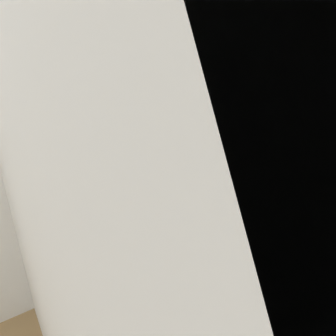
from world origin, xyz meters
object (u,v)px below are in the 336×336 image
(water_bottle, at_px, (243,172))
(book_stack_side, at_px, (223,174))
(desk, at_px, (213,226))
(laptop, at_px, (148,142))
(book_stack_keyboard_riser, at_px, (143,198))
(cell_phone, at_px, (221,201))
(keyboard, at_px, (142,183))
(mug, at_px, (73,218))
(book_stack_tall, at_px, (154,175))
(computer_mouse, at_px, (200,181))

(water_bottle, bearing_deg, book_stack_side, 123.00)
(desk, distance_m, book_stack_side, 0.40)
(book_stack_side, xyz_separation_m, laptop, (-0.49, 0.17, 0.28))
(book_stack_keyboard_riser, xyz_separation_m, cell_phone, (0.45, -0.17, -0.08))
(keyboard, bearing_deg, cell_phone, -17.85)
(keyboard, bearing_deg, laptop, 55.40)
(mug, bearing_deg, cell_phone, -16.24)
(book_stack_tall, bearing_deg, laptop, 88.25)
(book_stack_keyboard_riser, relative_size, mug, 2.13)
(keyboard, distance_m, computer_mouse, 0.52)
(desk, height_order, cell_phone, cell_phone)
(book_stack_side, xyz_separation_m, mug, (-1.03, 0.03, -0.00))
(book_stack_side, xyz_separation_m, water_bottle, (0.07, -0.11, 0.04))
(computer_mouse, relative_size, water_bottle, 0.58)
(laptop, distance_m, mug, 0.62)
(book_stack_tall, height_order, computer_mouse, book_stack_tall)
(desk, xyz_separation_m, book_stack_keyboard_riser, (-0.58, -0.03, 0.43))
(desk, bearing_deg, book_stack_side, 10.94)
(desk, xyz_separation_m, book_stack_side, (0.06, 0.01, 0.40))
(desk, height_order, water_bottle, water_bottle)
(book_stack_tall, distance_m, computer_mouse, 0.35)
(mug, distance_m, cell_phone, 0.87)
(book_stack_tall, xyz_separation_m, computer_mouse, (0.33, -0.05, -0.12))
(mug, bearing_deg, book_stack_keyboard_riser, -10.74)
(computer_mouse, bearing_deg, water_bottle, -34.33)
(mug, height_order, water_bottle, water_bottle)
(desk, bearing_deg, cell_phone, -123.92)
(book_stack_side, bearing_deg, cell_phone, -133.15)
(desk, height_order, laptop, laptop)
(book_stack_side, distance_m, laptop, 0.59)
(water_bottle, bearing_deg, laptop, 153.42)
(book_stack_tall, distance_m, mug, 0.55)
(keyboard, distance_m, water_bottle, 0.73)
(book_stack_side, relative_size, keyboard, 0.57)
(book_stack_tall, bearing_deg, keyboard, -138.64)
(book_stack_side, bearing_deg, computer_mouse, 163.82)
(book_stack_tall, bearing_deg, mug, -172.75)
(mug, bearing_deg, book_stack_side, -1.75)
(book_stack_keyboard_riser, bearing_deg, water_bottle, -5.68)
(water_bottle, bearing_deg, cell_phone, -160.03)
(book_stack_tall, relative_size, mug, 2.34)
(water_bottle, distance_m, cell_phone, 0.30)
(cell_phone, bearing_deg, book_stack_keyboard_riser, 171.37)
(book_stack_keyboard_riser, xyz_separation_m, computer_mouse, (0.49, 0.09, -0.07))
(book_stack_tall, relative_size, water_bottle, 1.51)
(laptop, bearing_deg, desk, -23.10)
(desk, bearing_deg, keyboard, -177.39)
(laptop, height_order, water_bottle, laptop)
(book_stack_tall, xyz_separation_m, water_bottle, (0.56, -0.21, -0.04))
(laptop, distance_m, water_bottle, 0.67)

